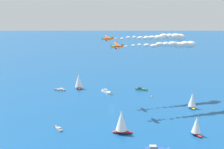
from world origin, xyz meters
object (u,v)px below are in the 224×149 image
(motorboat_ahead, at_px, (59,90))
(wingwalker_wingman, at_px, (107,35))
(sailboat_far_stbd, at_px, (192,100))
(biplane_wingman, at_px, (107,39))
(sailboat_mid_cluster, at_px, (122,122))
(biplane_lead, at_px, (117,46))
(motorboat_outer_ring_b, at_px, (107,92))
(motorboat_far_port, at_px, (142,89))
(sailboat_offshore, at_px, (196,126))
(motorboat_outer_ring_a, at_px, (158,149))
(motorboat_inshore, at_px, (58,128))
(wingwalker_lead, at_px, (117,42))
(marker_buoy, at_px, (152,97))
(sailboat_near_centre, at_px, (79,81))

(motorboat_ahead, bearing_deg, wingwalker_wingman, -172.88)
(sailboat_far_stbd, height_order, biplane_wingman, biplane_wingman)
(sailboat_mid_cluster, xyz_separation_m, biplane_lead, (22.84, -19.38, 30.65))
(motorboat_outer_ring_b, distance_m, biplane_lead, 52.89)
(motorboat_far_port, distance_m, motorboat_ahead, 58.60)
(sailboat_offshore, bearing_deg, motorboat_outer_ring_a, 84.63)
(motorboat_inshore, distance_m, sailboat_mid_cluster, 30.13)
(motorboat_far_port, height_order, wingwalker_lead, wingwalker_lead)
(wingwalker_wingman, bearing_deg, motorboat_outer_ring_b, -42.22)
(motorboat_far_port, height_order, motorboat_outer_ring_a, motorboat_outer_ring_a)
(wingwalker_wingman, bearing_deg, motorboat_inshore, 108.81)
(marker_buoy, relative_size, biplane_lead, 0.29)
(sailboat_near_centre, xyz_separation_m, motorboat_outer_ring_a, (-99.61, 37.38, -4.96))
(sailboat_near_centre, relative_size, sailboat_mid_cluster, 1.03)
(sailboat_mid_cluster, height_order, wingwalker_wingman, wingwalker_wingman)
(wingwalker_lead, distance_m, wingwalker_wingman, 18.95)
(motorboat_outer_ring_a, bearing_deg, motorboat_inshore, 19.39)
(motorboat_far_port, bearing_deg, sailboat_mid_cluster, 123.67)
(wingwalker_lead, bearing_deg, sailboat_offshore, -176.04)
(biplane_wingman, bearing_deg, motorboat_outer_ring_b, -42.42)
(motorboat_inshore, distance_m, biplane_wingman, 62.09)
(sailboat_far_stbd, relative_size, motorboat_outer_ring_a, 1.16)
(sailboat_mid_cluster, distance_m, motorboat_outer_ring_a, 22.60)
(biplane_lead, bearing_deg, sailboat_offshore, -176.24)
(sailboat_offshore, height_order, biplane_wingman, biplane_wingman)
(sailboat_offshore, height_order, sailboat_mid_cluster, sailboat_mid_cluster)
(motorboat_far_port, distance_m, wingwalker_wingman, 55.21)
(motorboat_far_port, relative_size, motorboat_ahead, 1.10)
(motorboat_inshore, relative_size, sailboat_mid_cluster, 0.53)
(marker_buoy, bearing_deg, sailboat_offshore, 146.99)
(motorboat_outer_ring_b, bearing_deg, biplane_lead, 144.64)
(sailboat_near_centre, xyz_separation_m, marker_buoy, (-50.41, -20.66, -5.33))
(sailboat_far_stbd, xyz_separation_m, biplane_wingman, (42.43, 26.49, 34.16))
(motorboat_inshore, relative_size, biplane_lead, 0.89)
(motorboat_ahead, height_order, wingwalker_wingman, wingwalker_wingman)
(wingwalker_lead, bearing_deg, sailboat_mid_cluster, 139.57)
(wingwalker_wingman, bearing_deg, marker_buoy, -113.16)
(biplane_lead, bearing_deg, motorboat_inshore, 88.94)
(motorboat_outer_ring_b, relative_size, wingwalker_wingman, 6.74)
(motorboat_inshore, xyz_separation_m, wingwalker_wingman, (15.67, -46.02, 40.46))
(motorboat_inshore, xyz_separation_m, motorboat_ahead, (59.83, -40.50, 0.12))
(motorboat_inshore, bearing_deg, wingwalker_wingman, -71.19)
(sailboat_offshore, distance_m, motorboat_ahead, 107.72)
(sailboat_far_stbd, relative_size, wingwalker_lead, 6.65)
(motorboat_far_port, distance_m, biplane_lead, 61.73)
(motorboat_far_port, bearing_deg, wingwalker_lead, 114.46)
(motorboat_outer_ring_a, distance_m, biplane_lead, 61.05)
(motorboat_inshore, bearing_deg, sailboat_near_centre, -44.63)
(motorboat_far_port, height_order, biplane_lead, biplane_lead)
(motorboat_outer_ring_a, xyz_separation_m, biplane_lead, (44.83, -21.48, 35.44))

